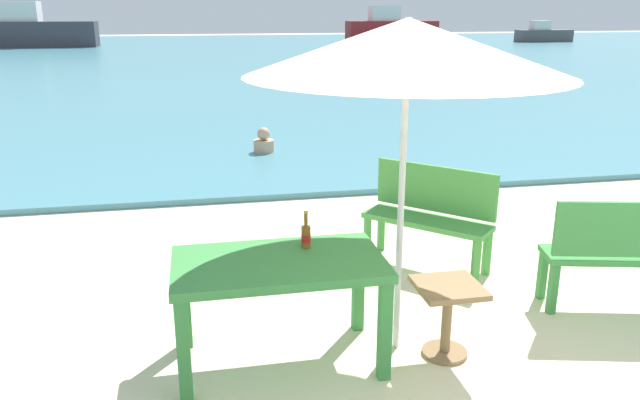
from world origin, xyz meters
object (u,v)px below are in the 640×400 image
object	(u,v)px
swimmer_person	(264,142)
boat_fishing_trawler	(543,34)
boat_cargo_ship	(391,28)
patio_umbrella	(407,47)
picnic_table_green	(279,275)
beer_bottle_amber	(306,235)
side_table_wood	(447,309)
bench_green_left	(430,210)
boat_barge	(31,31)
bench_green_right	(625,248)

from	to	relation	value
swimmer_person	boat_fishing_trawler	xyz separation A→B (m)	(23.43, 31.52, 0.37)
boat_cargo_ship	patio_umbrella	bearing A→B (deg)	-107.48
picnic_table_green	boat_fishing_trawler	size ratio (longest dim) A/B	0.35
beer_bottle_amber	side_table_wood	size ratio (longest dim) A/B	0.49
bench_green_left	boat_barge	distance (m)	38.45
side_table_wood	boat_cargo_ship	world-z (taller)	boat_cargo_ship
bench_green_right	boat_barge	size ratio (longest dim) A/B	0.17
bench_green_left	swimmer_person	bearing A→B (deg)	102.04
picnic_table_green	bench_green_right	xyz separation A→B (m)	(2.78, 0.21, -0.11)
swimmer_person	boat_barge	bearing A→B (deg)	108.39
patio_umbrella	bench_green_left	world-z (taller)	patio_umbrella
swimmer_person	boat_cargo_ship	world-z (taller)	boat_cargo_ship
patio_umbrella	picnic_table_green	bearing A→B (deg)	-178.01
patio_umbrella	bench_green_right	distance (m)	2.50
beer_bottle_amber	patio_umbrella	distance (m)	1.42
picnic_table_green	swimmer_person	size ratio (longest dim) A/B	3.41
swimmer_person	boat_fishing_trawler	world-z (taller)	boat_fishing_trawler
bench_green_left	swimmer_person	distance (m)	4.94
picnic_table_green	swimmer_person	distance (m)	6.30
patio_umbrella	bench_green_right	xyz separation A→B (m)	(1.94, 0.19, -1.58)
side_table_wood	boat_fishing_trawler	size ratio (longest dim) A/B	0.13
beer_bottle_amber	bench_green_left	bearing A→B (deg)	41.75
bench_green_right	swimmer_person	size ratio (longest dim) A/B	3.05
swimmer_person	boat_cargo_ship	distance (m)	38.53
bench_green_left	bench_green_right	size ratio (longest dim) A/B	0.89
beer_bottle_amber	bench_green_right	xyz separation A→B (m)	(2.56, 0.03, -0.31)
patio_umbrella	beer_bottle_amber	bearing A→B (deg)	166.35
boat_fishing_trawler	bench_green_right	bearing A→B (deg)	-119.49
side_table_wood	boat_cargo_ship	xyz separation A→B (m)	(13.01, 42.46, 0.61)
boat_barge	boat_fishing_trawler	world-z (taller)	boat_barge
side_table_wood	bench_green_left	world-z (taller)	bench_green_left
boat_fishing_trawler	beer_bottle_amber	bearing A→B (deg)	-122.34
bench_green_left	boat_cargo_ship	xyz separation A→B (m)	(12.54, 40.87, 0.42)
side_table_wood	boat_fishing_trawler	distance (m)	44.29
beer_bottle_amber	boat_fishing_trawler	size ratio (longest dim) A/B	0.07
picnic_table_green	boat_barge	bearing A→B (deg)	104.69
picnic_table_green	boat_cargo_ship	bearing A→B (deg)	71.49
side_table_wood	boat_fishing_trawler	world-z (taller)	boat_fishing_trawler
picnic_table_green	beer_bottle_amber	bearing A→B (deg)	40.07
beer_bottle_amber	swimmer_person	world-z (taller)	beer_bottle_amber
bench_green_left	boat_cargo_ship	bearing A→B (deg)	72.94
patio_umbrella	side_table_wood	xyz separation A→B (m)	(0.31, -0.17, -1.76)
patio_umbrella	bench_green_left	distance (m)	2.25
picnic_table_green	side_table_wood	world-z (taller)	picnic_table_green
swimmer_person	boat_barge	xyz separation A→B (m)	(-10.58, 31.83, 0.81)
swimmer_person	boat_barge	world-z (taller)	boat_barge
picnic_table_green	side_table_wood	xyz separation A→B (m)	(1.15, -0.15, -0.30)
bench_green_right	swimmer_person	bearing A→B (deg)	109.89
beer_bottle_amber	boat_cargo_ship	world-z (taller)	boat_cargo_ship
patio_umbrella	boat_cargo_ship	xyz separation A→B (m)	(13.32, 42.28, -1.16)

